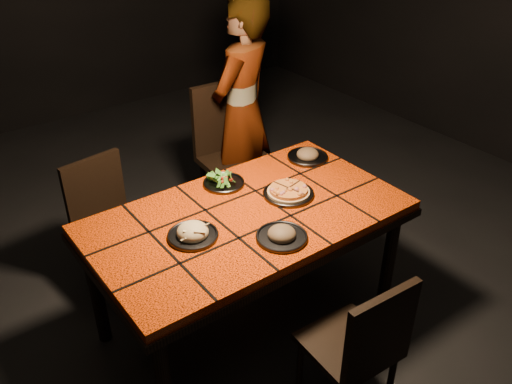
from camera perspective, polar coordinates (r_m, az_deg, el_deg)
room_shell at (r=2.42m, az=-1.03°, el=12.73°), size 6.04×7.04×3.08m
dining_table at (r=2.80m, az=-0.87°, el=-3.57°), size 1.62×0.92×0.75m
chair_near at (r=2.50m, az=11.04°, el=-15.43°), size 0.39×0.39×0.82m
chair_far_left at (r=3.34m, az=-15.48°, el=-2.50°), size 0.42×0.42×0.83m
chair_far_right at (r=3.80m, az=-2.66°, el=4.83°), size 0.49×0.49×1.01m
diner at (r=3.78m, az=-1.46°, el=8.39°), size 0.69×0.59×1.60m
plate_pizza at (r=2.90m, az=3.44°, el=-0.03°), size 0.27×0.27×0.04m
plate_pasta at (r=2.59m, az=-6.67°, el=-4.34°), size 0.24×0.24×0.08m
plate_salad at (r=2.99m, az=-3.43°, el=1.21°), size 0.23×0.23×0.07m
plate_mushroom_a at (r=2.56m, az=2.73°, el=-4.50°), size 0.25×0.25×0.08m
plate_mushroom_b at (r=3.27m, az=5.46°, el=3.89°), size 0.25×0.25×0.08m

